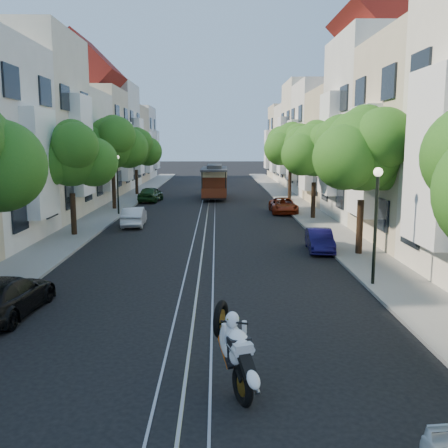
{
  "coord_description": "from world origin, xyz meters",
  "views": [
    {
      "loc": [
        0.7,
        -13.27,
        5.12
      ],
      "look_at": [
        1.0,
        7.56,
        1.72
      ],
      "focal_mm": 40.0,
      "sensor_mm": 36.0,
      "label": 1
    }
  ],
  "objects_px": {
    "lamp_west": "(117,176)",
    "parked_car_w_mid": "(134,216)",
    "tree_e_d": "(291,146)",
    "lamp_east": "(376,208)",
    "tree_e_b": "(364,152)",
    "sportbike_rider": "(234,347)",
    "tree_w_d": "(136,148)",
    "parked_car_w_near": "(6,296)",
    "tree_w_c": "(113,144)",
    "parked_car_w_far": "(151,194)",
    "parked_car_e_mid": "(320,240)",
    "parked_car_e_far": "(283,206)",
    "cable_car": "(215,180)",
    "tree_e_c": "(316,151)",
    "tree_w_b": "(72,156)"
  },
  "relations": [
    {
      "from": "tree_e_b",
      "to": "cable_car",
      "type": "bearing_deg",
      "value": 105.66
    },
    {
      "from": "tree_e_b",
      "to": "tree_w_d",
      "type": "height_order",
      "value": "tree_e_b"
    },
    {
      "from": "tree_e_b",
      "to": "cable_car",
      "type": "distance_m",
      "value": 25.23
    },
    {
      "from": "parked_car_e_far",
      "to": "tree_e_d",
      "type": "bearing_deg",
      "value": 78.44
    },
    {
      "from": "lamp_east",
      "to": "tree_w_d",
      "type": "bearing_deg",
      "value": 112.8
    },
    {
      "from": "parked_car_w_mid",
      "to": "tree_w_c",
      "type": "bearing_deg",
      "value": -73.35
    },
    {
      "from": "lamp_east",
      "to": "tree_e_d",
      "type": "bearing_deg",
      "value": 87.96
    },
    {
      "from": "tree_w_c",
      "to": "parked_car_w_far",
      "type": "relative_size",
      "value": 1.8
    },
    {
      "from": "parked_car_e_far",
      "to": "parked_car_e_mid",
      "type": "bearing_deg",
      "value": -89.67
    },
    {
      "from": "tree_w_c",
      "to": "tree_e_d",
      "type": "bearing_deg",
      "value": 22.62
    },
    {
      "from": "parked_car_e_mid",
      "to": "sportbike_rider",
      "type": "bearing_deg",
      "value": -104.24
    },
    {
      "from": "tree_e_b",
      "to": "lamp_east",
      "type": "bearing_deg",
      "value": -100.93
    },
    {
      "from": "tree_e_b",
      "to": "tree_w_b",
      "type": "relative_size",
      "value": 1.07
    },
    {
      "from": "parked_car_w_mid",
      "to": "sportbike_rider",
      "type": "bearing_deg",
      "value": 101.56
    },
    {
      "from": "tree_w_d",
      "to": "lamp_west",
      "type": "height_order",
      "value": "tree_w_d"
    },
    {
      "from": "sportbike_rider",
      "to": "tree_w_c",
      "type": "bearing_deg",
      "value": 86.67
    },
    {
      "from": "parked_car_w_mid",
      "to": "parked_car_w_far",
      "type": "xyz_separation_m",
      "value": [
        -0.65,
        12.9,
        0.07
      ]
    },
    {
      "from": "tree_e_b",
      "to": "parked_car_e_mid",
      "type": "distance_m",
      "value": 4.63
    },
    {
      "from": "cable_car",
      "to": "parked_car_w_near",
      "type": "height_order",
      "value": "cable_car"
    },
    {
      "from": "sportbike_rider",
      "to": "parked_car_w_mid",
      "type": "relative_size",
      "value": 0.58
    },
    {
      "from": "lamp_east",
      "to": "parked_car_w_mid",
      "type": "relative_size",
      "value": 1.14
    },
    {
      "from": "lamp_east",
      "to": "parked_car_w_near",
      "type": "xyz_separation_m",
      "value": [
        -11.9,
        -2.87,
        -2.24
      ]
    },
    {
      "from": "cable_car",
      "to": "parked_car_w_far",
      "type": "relative_size",
      "value": 1.89
    },
    {
      "from": "tree_e_d",
      "to": "parked_car_e_far",
      "type": "height_order",
      "value": "tree_e_d"
    },
    {
      "from": "cable_car",
      "to": "parked_car_e_mid",
      "type": "distance_m",
      "value": 23.69
    },
    {
      "from": "tree_e_b",
      "to": "cable_car",
      "type": "relative_size",
      "value": 0.89
    },
    {
      "from": "lamp_east",
      "to": "tree_w_c",
      "type": "bearing_deg",
      "value": 122.65
    },
    {
      "from": "tree_w_c",
      "to": "parked_car_w_near",
      "type": "height_order",
      "value": "tree_w_c"
    },
    {
      "from": "tree_w_d",
      "to": "parked_car_w_near",
      "type": "distance_m",
      "value": 35.11
    },
    {
      "from": "lamp_west",
      "to": "tree_w_d",
      "type": "bearing_deg",
      "value": 93.44
    },
    {
      "from": "tree_w_d",
      "to": "cable_car",
      "type": "bearing_deg",
      "value": -20.67
    },
    {
      "from": "tree_e_b",
      "to": "parked_car_w_near",
      "type": "height_order",
      "value": "tree_e_b"
    },
    {
      "from": "parked_car_e_mid",
      "to": "parked_car_e_far",
      "type": "bearing_deg",
      "value": 94.35
    },
    {
      "from": "lamp_west",
      "to": "sportbike_rider",
      "type": "height_order",
      "value": "lamp_west"
    },
    {
      "from": "tree_w_d",
      "to": "parked_car_e_far",
      "type": "relative_size",
      "value": 1.62
    },
    {
      "from": "tree_w_d",
      "to": "parked_car_e_mid",
      "type": "relative_size",
      "value": 2.03
    },
    {
      "from": "tree_e_c",
      "to": "parked_car_w_far",
      "type": "bearing_deg",
      "value": 139.94
    },
    {
      "from": "parked_car_w_mid",
      "to": "parked_car_w_far",
      "type": "distance_m",
      "value": 12.91
    },
    {
      "from": "tree_e_b",
      "to": "parked_car_e_far",
      "type": "bearing_deg",
      "value": 96.71
    },
    {
      "from": "lamp_west",
      "to": "parked_car_w_mid",
      "type": "bearing_deg",
      "value": -67.75
    },
    {
      "from": "sportbike_rider",
      "to": "parked_car_e_mid",
      "type": "relative_size",
      "value": 0.66
    },
    {
      "from": "tree_w_d",
      "to": "lamp_west",
      "type": "relative_size",
      "value": 1.57
    },
    {
      "from": "cable_car",
      "to": "parked_car_e_mid",
      "type": "relative_size",
      "value": 2.32
    },
    {
      "from": "cable_car",
      "to": "parked_car_e_far",
      "type": "bearing_deg",
      "value": -62.11
    },
    {
      "from": "parked_car_e_far",
      "to": "cable_car",
      "type": "bearing_deg",
      "value": 117.32
    },
    {
      "from": "tree_e_d",
      "to": "lamp_east",
      "type": "relative_size",
      "value": 1.65
    },
    {
      "from": "tree_w_d",
      "to": "lamp_east",
      "type": "height_order",
      "value": "tree_w_d"
    },
    {
      "from": "tree_e_c",
      "to": "parked_car_e_far",
      "type": "height_order",
      "value": "tree_e_c"
    },
    {
      "from": "cable_car",
      "to": "tree_e_d",
      "type": "bearing_deg",
      "value": -16.5
    },
    {
      "from": "tree_w_b",
      "to": "cable_car",
      "type": "distance_m",
      "value": 20.76
    }
  ]
}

